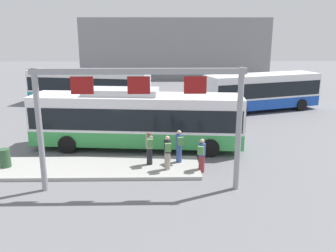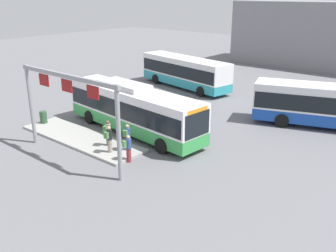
# 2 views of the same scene
# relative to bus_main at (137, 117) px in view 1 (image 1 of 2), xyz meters

# --- Properties ---
(ground_plane) EXTENTS (120.00, 120.00, 0.00)m
(ground_plane) POSITION_rel_bus_main_xyz_m (0.01, -0.00, -1.81)
(ground_plane) COLOR slate
(platform_curb) EXTENTS (10.00, 2.80, 0.16)m
(platform_curb) POSITION_rel_bus_main_xyz_m (-1.75, -3.31, -1.73)
(platform_curb) COLOR #9E9E99
(platform_curb) RESTS_ON ground
(bus_main) EXTENTS (12.07, 3.62, 3.46)m
(bus_main) POSITION_rel_bus_main_xyz_m (0.00, 0.00, 0.00)
(bus_main) COLOR green
(bus_main) RESTS_ON ground
(bus_background_left) EXTENTS (10.17, 5.58, 3.10)m
(bus_background_left) POSITION_rel_bus_main_xyz_m (9.91, 9.73, -0.04)
(bus_background_left) COLOR #1947AD
(bus_background_left) RESTS_ON ground
(bus_background_right) EXTENTS (11.30, 4.56, 3.10)m
(bus_background_right) POSITION_rel_bus_main_xyz_m (-5.21, 12.76, -0.03)
(bus_background_right) COLOR teal
(bus_background_right) RESTS_ON ground
(person_boarding) EXTENTS (0.42, 0.58, 1.67)m
(person_boarding) POSITION_rel_bus_main_xyz_m (2.28, -2.80, -0.76)
(person_boarding) COLOR #334C8C
(person_boarding) RESTS_ON platform_curb
(person_waiting_near) EXTENTS (0.47, 0.59, 1.67)m
(person_waiting_near) POSITION_rel_bus_main_xyz_m (3.30, -3.76, -0.92)
(person_waiting_near) COLOR maroon
(person_waiting_near) RESTS_ON ground
(person_waiting_mid) EXTENTS (0.39, 0.56, 1.67)m
(person_waiting_mid) POSITION_rel_bus_main_xyz_m (0.80, -3.09, -0.76)
(person_waiting_mid) COLOR black
(person_waiting_mid) RESTS_ON platform_curb
(person_waiting_far) EXTENTS (0.37, 0.55, 1.67)m
(person_waiting_far) POSITION_rel_bus_main_xyz_m (1.68, -3.76, -0.76)
(person_waiting_far) COLOR gray
(person_waiting_far) RESTS_ON platform_curb
(platform_sign_gantry) EXTENTS (8.58, 0.24, 5.20)m
(platform_sign_gantry) POSITION_rel_bus_main_xyz_m (0.50, -5.60, 1.90)
(platform_sign_gantry) COLOR gray
(platform_sign_gantry) RESTS_ON ground
(station_building) EXTENTS (26.19, 8.00, 8.30)m
(station_building) POSITION_rel_bus_main_xyz_m (3.35, 33.47, 2.33)
(station_building) COLOR gray
(station_building) RESTS_ON ground
(trash_bin) EXTENTS (0.52, 0.52, 0.90)m
(trash_bin) POSITION_rel_bus_main_xyz_m (-6.23, -3.27, -1.20)
(trash_bin) COLOR #2D5133
(trash_bin) RESTS_ON platform_curb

